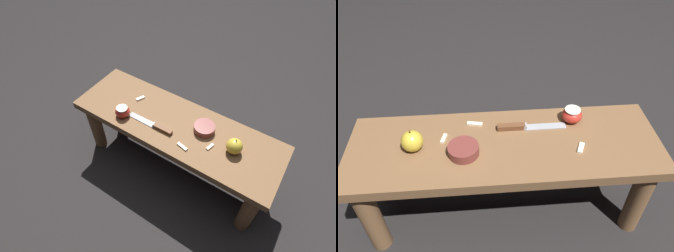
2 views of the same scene
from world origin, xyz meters
TOP-DOWN VIEW (x-y plane):
  - ground_plane at (0.00, 0.00)m, footprint 8.00×8.00m
  - wooden_bench at (0.00, 0.00)m, footprint 1.12×0.36m
  - knife at (-0.07, -0.08)m, footprint 0.26×0.03m
  - apple_whole at (0.32, 0.00)m, footprint 0.08×0.08m
  - apple_cut at (-0.26, -0.10)m, footprint 0.08×0.08m
  - apple_slice_near_knife at (0.22, -0.04)m, footprint 0.02×0.05m
  - apple_slice_center at (-0.26, 0.05)m, footprint 0.04×0.05m
  - apple_slice_near_bowl at (0.11, -0.11)m, footprint 0.06×0.03m
  - bowl at (0.14, 0.04)m, footprint 0.11×0.11m

SIDE VIEW (x-z plane):
  - ground_plane at x=0.00m, z-range 0.00..0.00m
  - wooden_bench at x=0.00m, z-range 0.11..0.51m
  - apple_slice_near_knife at x=0.22m, z-range 0.39..0.40m
  - apple_slice_center at x=-0.26m, z-range 0.39..0.40m
  - apple_slice_near_bowl at x=0.11m, z-range 0.39..0.40m
  - knife at x=-0.07m, z-range 0.39..0.41m
  - bowl at x=0.14m, z-range 0.39..0.43m
  - apple_cut at x=-0.26m, z-range 0.39..0.45m
  - apple_whole at x=0.32m, z-range 0.39..0.47m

